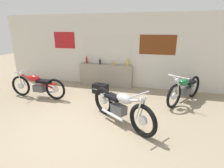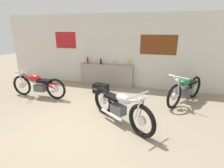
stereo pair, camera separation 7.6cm
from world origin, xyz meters
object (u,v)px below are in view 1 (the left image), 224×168
Objects in this scene: bottle_left_center at (100,62)px; motorcycle_silver at (121,107)px; hard_case_black at (100,89)px; bottle_center at (114,63)px; bottle_right_center at (128,63)px; motorcycle_red at (37,85)px; bottle_leftmost at (87,60)px; motorcycle_green at (185,89)px.

motorcycle_silver is at bearing -61.71° from bottle_left_center.
motorcycle_silver reaches higher than hard_case_black.
bottle_left_center is at bearing -177.48° from bottle_center.
bottle_right_center is 1.48m from hard_case_black.
motorcycle_silver is at bearing -16.53° from motorcycle_red.
bottle_leftmost is at bearing 174.79° from bottle_left_center.
bottle_center is 0.67× the size of bottle_right_center.
bottle_leftmost is at bearing 178.98° from bottle_right_center.
bottle_left_center is at bearing 118.29° from motorcycle_silver.
bottle_leftmost is 3.92m from motorcycle_green.
bottle_right_center is at bearing -0.09° from bottle_center.
hard_case_black is at bearing 122.25° from motorcycle_silver.
bottle_leftmost is 0.60m from bottle_left_center.
bottle_right_center reaches higher than motorcycle_red.
hard_case_black is (1.88, 0.97, -0.26)m from motorcycle_red.
bottle_left_center is at bearing 163.11° from motorcycle_green.
motorcycle_green is at bearing -0.74° from hard_case_black.
motorcycle_green is at bearing -20.76° from bottle_center.
hard_case_black is at bearing 27.18° from motorcycle_red.
motorcycle_silver reaches higher than motorcycle_red.
motorcycle_red is at bearing -168.82° from motorcycle_green.
bottle_right_center is (0.56, -0.00, 0.04)m from bottle_center.
bottle_center is (0.56, 0.02, -0.03)m from bottle_left_center.
bottle_center is 2.90m from motorcycle_red.
motorcycle_green is (2.02, -0.98, -0.55)m from bottle_right_center.
bottle_left_center is 1.12m from bottle_right_center.
motorcycle_green is at bearing -15.09° from bottle_leftmost.
hard_case_black is (-0.80, -0.94, -0.82)m from bottle_right_center.
motorcycle_silver is 1.03× the size of motorcycle_green.
motorcycle_green is 2.84m from hard_case_black.
bottle_leftmost is 0.51× the size of hard_case_black.
bottle_right_center is 2.31m from motorcycle_green.
bottle_left_center reaches higher than hard_case_black.
bottle_center is at bearing 159.24° from motorcycle_green.
bottle_left_center is 0.56m from bottle_center.
bottle_center is at bearing 41.96° from motorcycle_red.
bottle_left_center is 2.51m from motorcycle_red.
motorcycle_silver is at bearing -82.30° from bottle_right_center.
motorcycle_red is (-2.68, -1.91, -0.56)m from bottle_right_center.
motorcycle_green reaches higher than hard_case_black.
bottle_center is 1.25m from hard_case_black.
bottle_leftmost is at bearing 63.58° from motorcycle_red.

